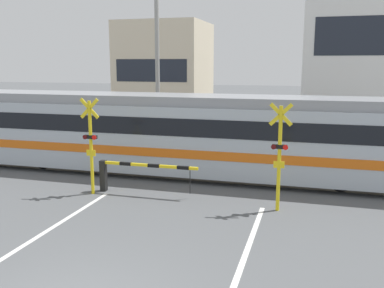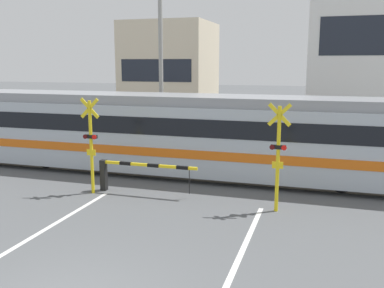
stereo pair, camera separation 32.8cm
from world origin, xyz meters
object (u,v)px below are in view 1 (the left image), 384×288
(crossing_signal_left, at_px, (91,142))
(pedestrian, at_px, (231,128))
(crossing_barrier_far, at_px, (265,147))
(crossing_signal_right, at_px, (279,152))
(commuter_train, at_px, (183,133))
(crossing_barrier_near, at_px, (126,171))

(crossing_signal_left, bearing_deg, pedestrian, 72.34)
(crossing_barrier_far, distance_m, crossing_signal_right, 6.09)
(commuter_train, bearing_deg, crossing_signal_left, -123.98)
(pedestrian, bearing_deg, crossing_signal_right, -71.20)
(crossing_barrier_near, xyz_separation_m, pedestrian, (1.91, 8.90, 0.24))
(crossing_signal_right, bearing_deg, crossing_signal_left, 180.00)
(commuter_train, bearing_deg, crossing_barrier_far, 42.72)
(crossing_signal_left, relative_size, pedestrian, 1.86)
(commuter_train, xyz_separation_m, crossing_signal_right, (3.94, -3.24, 0.10))
(crossing_barrier_near, height_order, crossing_signal_left, crossing_signal_left)
(commuter_train, distance_m, crossing_signal_right, 5.11)
(commuter_train, distance_m, crossing_signal_left, 3.91)
(crossing_signal_left, xyz_separation_m, crossing_signal_right, (6.13, 0.00, 0.00))
(crossing_barrier_far, height_order, crossing_signal_left, crossing_signal_left)
(crossing_signal_right, distance_m, pedestrian, 9.86)
(crossing_barrier_far, bearing_deg, crossing_signal_left, -130.65)
(crossing_barrier_far, height_order, crossing_signal_right, crossing_signal_right)
(commuter_train, bearing_deg, pedestrian, 82.70)
(crossing_barrier_far, xyz_separation_m, crossing_signal_left, (-5.08, -5.91, 1.01))
(crossing_barrier_near, relative_size, crossing_signal_right, 1.08)
(crossing_barrier_far, bearing_deg, crossing_barrier_near, -126.13)
(crossing_barrier_near, height_order, pedestrian, pedestrian)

